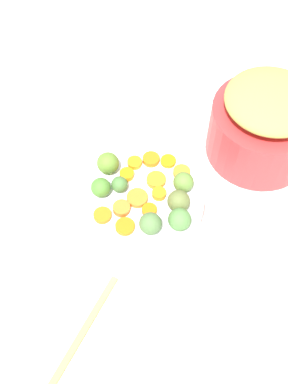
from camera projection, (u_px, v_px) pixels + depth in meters
tabletop at (155, 225)px, 0.92m from camera, size 2.40×2.40×0.02m
serving_bowl_carrots at (144, 207)px, 0.88m from camera, size 0.22×0.22×0.08m
metal_pot at (262, 131)px, 0.96m from camera, size 0.22×0.22×0.12m
stuffing_mound at (272, 101)px, 0.89m from camera, size 0.18×0.18×0.05m
carrot_slice_0 at (156, 180)px, 0.86m from camera, size 0.05×0.05×0.01m
carrot_slice_1 at (127, 174)px, 0.86m from camera, size 0.04×0.04×0.01m
carrot_slice_2 at (182, 172)px, 0.87m from camera, size 0.04×0.04×0.01m
carrot_slice_3 at (137, 198)px, 0.84m from camera, size 0.05×0.05×0.01m
carrot_slice_4 at (168, 161)px, 0.88m from camera, size 0.03×0.03×0.01m
carrot_slice_5 at (122, 208)px, 0.82m from camera, size 0.04×0.04×0.01m
carrot_slice_6 at (103, 215)px, 0.82m from camera, size 0.04×0.04×0.01m
carrot_slice_7 at (159, 194)px, 0.84m from camera, size 0.04×0.04×0.01m
carrot_slice_8 at (125, 226)px, 0.81m from camera, size 0.05×0.05×0.01m
carrot_slice_9 at (149, 210)px, 0.82m from camera, size 0.04×0.04×0.01m
carrot_slice_10 at (151, 159)px, 0.88m from camera, size 0.04×0.04×0.01m
carrot_slice_11 at (135, 163)px, 0.88m from camera, size 0.04×0.04×0.01m
brussels_sprout_0 at (183, 182)px, 0.84m from camera, size 0.04×0.04×0.04m
brussels_sprout_1 at (120, 184)px, 0.84m from camera, size 0.03×0.03×0.03m
brussels_sprout_2 at (179, 201)px, 0.81m from camera, size 0.04×0.04×0.04m
brussels_sprout_3 at (180, 219)px, 0.79m from camera, size 0.04×0.04×0.04m
brussels_sprout_4 at (101, 188)px, 0.83m from camera, size 0.04×0.04×0.04m
brussels_sprout_5 at (108, 163)px, 0.86m from camera, size 0.04×0.04×0.04m
brussels_sprout_6 at (150, 223)px, 0.79m from camera, size 0.04×0.04×0.04m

